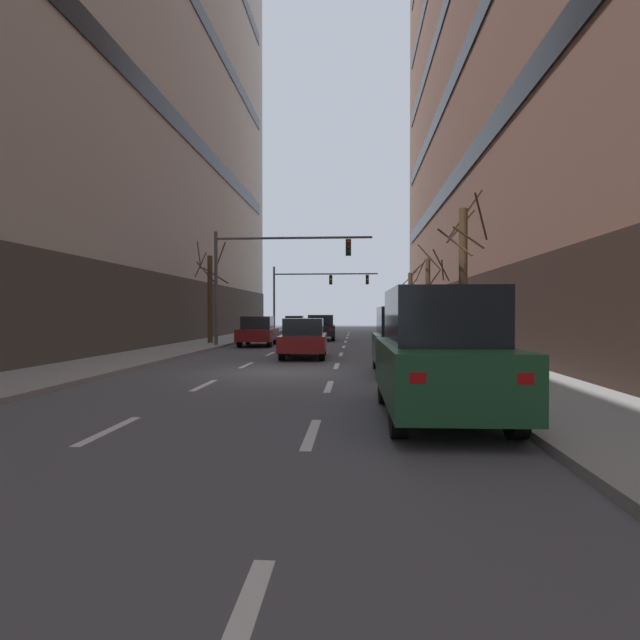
# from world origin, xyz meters

# --- Properties ---
(ground_plane) EXTENTS (120.00, 120.00, 0.00)m
(ground_plane) POSITION_xyz_m (0.00, 0.00, 0.00)
(ground_plane) COLOR #515156
(sidewalk_left) EXTENTS (3.23, 80.00, 0.14)m
(sidewalk_left) POSITION_xyz_m (-6.35, 0.00, 0.07)
(sidewalk_left) COLOR gray
(sidewalk_left) RESTS_ON ground
(sidewalk_right) EXTENTS (3.23, 80.00, 0.14)m
(sidewalk_right) POSITION_xyz_m (6.35, 0.00, 0.07)
(sidewalk_right) COLOR gray
(sidewalk_right) RESTS_ON ground
(lane_stripe_l1_s2) EXTENTS (0.16, 2.00, 0.01)m
(lane_stripe_l1_s2) POSITION_xyz_m (-1.58, -8.00, 0.00)
(lane_stripe_l1_s2) COLOR silver
(lane_stripe_l1_s2) RESTS_ON ground
(lane_stripe_l1_s3) EXTENTS (0.16, 2.00, 0.01)m
(lane_stripe_l1_s3) POSITION_xyz_m (-1.58, -3.00, 0.00)
(lane_stripe_l1_s3) COLOR silver
(lane_stripe_l1_s3) RESTS_ON ground
(lane_stripe_l1_s4) EXTENTS (0.16, 2.00, 0.01)m
(lane_stripe_l1_s4) POSITION_xyz_m (-1.58, 2.00, 0.00)
(lane_stripe_l1_s4) COLOR silver
(lane_stripe_l1_s4) RESTS_ON ground
(lane_stripe_l1_s5) EXTENTS (0.16, 2.00, 0.01)m
(lane_stripe_l1_s5) POSITION_xyz_m (-1.58, 7.00, 0.00)
(lane_stripe_l1_s5) COLOR silver
(lane_stripe_l1_s5) RESTS_ON ground
(lane_stripe_l1_s6) EXTENTS (0.16, 2.00, 0.01)m
(lane_stripe_l1_s6) POSITION_xyz_m (-1.58, 12.00, 0.00)
(lane_stripe_l1_s6) COLOR silver
(lane_stripe_l1_s6) RESTS_ON ground
(lane_stripe_l1_s7) EXTENTS (0.16, 2.00, 0.01)m
(lane_stripe_l1_s7) POSITION_xyz_m (-1.58, 17.00, 0.00)
(lane_stripe_l1_s7) COLOR silver
(lane_stripe_l1_s7) RESTS_ON ground
(lane_stripe_l1_s8) EXTENTS (0.16, 2.00, 0.01)m
(lane_stripe_l1_s8) POSITION_xyz_m (-1.58, 22.00, 0.00)
(lane_stripe_l1_s8) COLOR silver
(lane_stripe_l1_s8) RESTS_ON ground
(lane_stripe_l1_s9) EXTENTS (0.16, 2.00, 0.01)m
(lane_stripe_l1_s9) POSITION_xyz_m (-1.58, 27.00, 0.00)
(lane_stripe_l1_s9) COLOR silver
(lane_stripe_l1_s9) RESTS_ON ground
(lane_stripe_l1_s10) EXTENTS (0.16, 2.00, 0.01)m
(lane_stripe_l1_s10) POSITION_xyz_m (-1.58, 32.00, 0.00)
(lane_stripe_l1_s10) COLOR silver
(lane_stripe_l1_s10) RESTS_ON ground
(lane_stripe_l2_s2) EXTENTS (0.16, 2.00, 0.01)m
(lane_stripe_l2_s2) POSITION_xyz_m (1.58, -8.00, 0.00)
(lane_stripe_l2_s2) COLOR silver
(lane_stripe_l2_s2) RESTS_ON ground
(lane_stripe_l2_s3) EXTENTS (0.16, 2.00, 0.01)m
(lane_stripe_l2_s3) POSITION_xyz_m (1.58, -3.00, 0.00)
(lane_stripe_l2_s3) COLOR silver
(lane_stripe_l2_s3) RESTS_ON ground
(lane_stripe_l2_s4) EXTENTS (0.16, 2.00, 0.01)m
(lane_stripe_l2_s4) POSITION_xyz_m (1.58, 2.00, 0.00)
(lane_stripe_l2_s4) COLOR silver
(lane_stripe_l2_s4) RESTS_ON ground
(lane_stripe_l2_s5) EXTENTS (0.16, 2.00, 0.01)m
(lane_stripe_l2_s5) POSITION_xyz_m (1.58, 7.00, 0.00)
(lane_stripe_l2_s5) COLOR silver
(lane_stripe_l2_s5) RESTS_ON ground
(lane_stripe_l2_s6) EXTENTS (0.16, 2.00, 0.01)m
(lane_stripe_l2_s6) POSITION_xyz_m (1.58, 12.00, 0.00)
(lane_stripe_l2_s6) COLOR silver
(lane_stripe_l2_s6) RESTS_ON ground
(lane_stripe_l2_s7) EXTENTS (0.16, 2.00, 0.01)m
(lane_stripe_l2_s7) POSITION_xyz_m (1.58, 17.00, 0.00)
(lane_stripe_l2_s7) COLOR silver
(lane_stripe_l2_s7) RESTS_ON ground
(lane_stripe_l2_s8) EXTENTS (0.16, 2.00, 0.01)m
(lane_stripe_l2_s8) POSITION_xyz_m (1.58, 22.00, 0.00)
(lane_stripe_l2_s8) COLOR silver
(lane_stripe_l2_s8) RESTS_ON ground
(lane_stripe_l2_s9) EXTENTS (0.16, 2.00, 0.01)m
(lane_stripe_l2_s9) POSITION_xyz_m (1.58, 27.00, 0.00)
(lane_stripe_l2_s9) COLOR silver
(lane_stripe_l2_s9) RESTS_ON ground
(lane_stripe_l2_s10) EXTENTS (0.16, 2.00, 0.01)m
(lane_stripe_l2_s10) POSITION_xyz_m (1.58, 32.00, 0.00)
(lane_stripe_l2_s10) COLOR silver
(lane_stripe_l2_s10) RESTS_ON ground
(car_driving_0) EXTENTS (2.00, 4.44, 1.64)m
(car_driving_0) POSITION_xyz_m (-3.17, 12.48, 0.81)
(car_driving_0) COLOR black
(car_driving_0) RESTS_ON ground
(car_driving_1) EXTENTS (1.96, 4.35, 1.61)m
(car_driving_1) POSITION_xyz_m (0.12, 5.17, 0.79)
(car_driving_1) COLOR black
(car_driving_1) RESTS_ON ground
(car_driving_2) EXTENTS (2.10, 4.61, 1.70)m
(car_driving_2) POSITION_xyz_m (-0.12, 18.79, 0.84)
(car_driving_2) COLOR black
(car_driving_2) RESTS_ON ground
(car_driving_3) EXTENTS (1.88, 4.24, 1.57)m
(car_driving_3) POSITION_xyz_m (-3.20, 29.91, 0.77)
(car_driving_3) COLOR black
(car_driving_3) RESTS_ON ground
(car_parked_0) EXTENTS (2.01, 4.66, 2.24)m
(car_parked_0) POSITION_xyz_m (3.68, -6.73, 1.12)
(car_parked_0) COLOR black
(car_parked_0) RESTS_ON ground
(car_parked_1) EXTENTS (1.81, 4.18, 2.01)m
(car_parked_1) POSITION_xyz_m (3.68, -0.19, 1.00)
(car_parked_1) COLOR black
(car_parked_1) RESTS_ON ground
(traffic_signal_0) EXTENTS (8.30, 0.35, 5.97)m
(traffic_signal_0) POSITION_xyz_m (-2.57, 10.99, 4.32)
(traffic_signal_0) COLOR #4C4C51
(traffic_signal_0) RESTS_ON sidewalk_left
(traffic_signal_1) EXTENTS (9.38, 0.35, 5.85)m
(traffic_signal_1) POSITION_xyz_m (-1.74, 30.28, 4.24)
(traffic_signal_1) COLOR #4C4C51
(traffic_signal_1) RESTS_ON sidewalk_left
(street_tree_0) EXTENTS (1.96, 2.03, 5.79)m
(street_tree_0) POSITION_xyz_m (-6.03, 12.98, 2.79)
(street_tree_0) COLOR #4C3823
(street_tree_0) RESTS_ON sidewalk_left
(street_tree_1) EXTENTS (1.72, 1.51, 5.40)m
(street_tree_1) POSITION_xyz_m (6.04, 20.68, 2.50)
(street_tree_1) COLOR #4C3823
(street_tree_1) RESTS_ON sidewalk_right
(street_tree_2) EXTENTS (1.94, 1.94, 5.26)m
(street_tree_2) POSITION_xyz_m (6.06, 11.78, 2.63)
(street_tree_2) COLOR #4C3823
(street_tree_2) RESTS_ON sidewalk_right
(street_tree_3) EXTENTS (1.85, 1.72, 6.13)m
(street_tree_3) POSITION_xyz_m (6.03, 2.82, 2.99)
(street_tree_3) COLOR #4C3823
(street_tree_3) RESTS_ON sidewalk_right
(pedestrian_0) EXTENTS (0.25, 0.52, 1.65)m
(pedestrian_0) POSITION_xyz_m (6.44, 17.88, 1.10)
(pedestrian_0) COLOR black
(pedestrian_0) RESTS_ON sidewalk_right
(pedestrian_1) EXTENTS (0.46, 0.35, 1.53)m
(pedestrian_1) POSITION_xyz_m (5.34, 10.22, 1.02)
(pedestrian_1) COLOR #383D59
(pedestrian_1) RESTS_ON sidewalk_right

